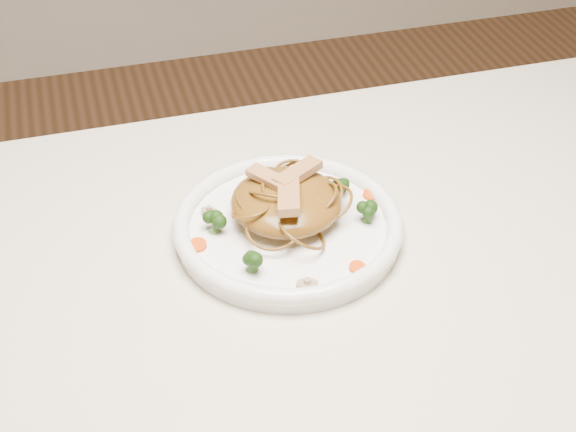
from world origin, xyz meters
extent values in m
cube|color=beige|center=(0.00, 0.00, 0.73)|extent=(1.20, 0.80, 0.04)
cylinder|color=brown|center=(0.54, 0.34, 0.35)|extent=(0.06, 0.06, 0.71)
cylinder|color=white|center=(0.02, 0.10, 0.76)|extent=(0.30, 0.30, 0.02)
ellipsoid|color=brown|center=(0.02, 0.12, 0.79)|extent=(0.14, 0.14, 0.04)
cube|color=tan|center=(0.04, 0.13, 0.81)|extent=(0.07, 0.05, 0.01)
cube|color=tan|center=(0.01, 0.13, 0.81)|extent=(0.05, 0.06, 0.01)
cube|color=tan|center=(0.02, 0.09, 0.81)|extent=(0.04, 0.08, 0.01)
cylinder|color=#E44E08|center=(0.07, 0.17, 0.77)|extent=(0.02, 0.02, 0.00)
cylinder|color=#E44E08|center=(-0.09, 0.09, 0.77)|extent=(0.03, 0.03, 0.00)
cylinder|color=#E44E08|center=(0.13, 0.12, 0.77)|extent=(0.02, 0.02, 0.00)
cylinder|color=#E44E08|center=(-0.01, 0.18, 0.77)|extent=(0.02, 0.02, 0.00)
cylinder|color=#E44E08|center=(0.07, 0.00, 0.77)|extent=(0.02, 0.02, 0.00)
cylinder|color=#BCAF8D|center=(0.01, -0.01, 0.77)|extent=(0.03, 0.03, 0.01)
cylinder|color=#BCAF8D|center=(0.10, 0.14, 0.77)|extent=(0.04, 0.04, 0.01)
cylinder|color=#BCAF8D|center=(-0.06, 0.14, 0.77)|extent=(0.03, 0.03, 0.01)
cylinder|color=#BCAF8D|center=(0.08, 0.18, 0.77)|extent=(0.03, 0.03, 0.01)
camera|label=1|loc=(-0.19, -0.63, 1.38)|focal=51.93mm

